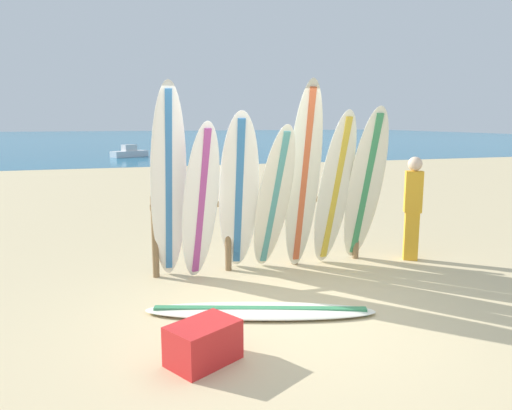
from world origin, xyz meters
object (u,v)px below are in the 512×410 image
surfboard_lying_on_sand (260,311)px  surfboard_leaning_center_left (239,195)px  surfboard_leaning_far_right (365,187)px  surfboard_leaning_far_left (169,184)px  surfboard_leaning_center (274,201)px  beachgoer_standing (413,204)px  cooler_box (203,343)px  surfboard_leaning_left (201,204)px  surfboard_leaning_right (335,190)px  small_boat_offshore (129,153)px  surfboard_leaning_center_right (303,178)px  surfboard_rack (262,220)px

surfboard_lying_on_sand → surfboard_leaning_center_left: bearing=84.4°
surfboard_leaning_far_right → surfboard_leaning_far_left: bearing=178.5°
surfboard_leaning_far_left → surfboard_leaning_center: surfboard_leaning_far_left is taller
surfboard_leaning_center_left → beachgoer_standing: size_ratio=1.42×
beachgoer_standing → cooler_box: beachgoer_standing is taller
surfboard_leaning_left → surfboard_leaning_center_left: size_ratio=0.94×
surfboard_leaning_left → surfboard_leaning_right: (1.95, 0.12, 0.07)m
surfboard_leaning_center_left → small_boat_offshore: bearing=90.5°
surfboard_leaning_far_left → surfboard_leaning_center_right: 1.82m
surfboard_leaning_center → surfboard_leaning_far_right: 1.42m
surfboard_leaning_far_left → beachgoer_standing: (3.63, -0.06, -0.43)m
surfboard_leaning_center_left → surfboard_rack: bearing=36.0°
surfboard_leaning_far_left → beachgoer_standing: size_ratio=1.65×
beachgoer_standing → surfboard_leaning_left: bearing=-178.1°
surfboard_rack → surfboard_leaning_center_right: (0.47, -0.37, 0.62)m
surfboard_lying_on_sand → small_boat_offshore: (-0.07, 24.48, 0.22)m
surfboard_rack → surfboard_lying_on_sand: bearing=-109.0°
surfboard_leaning_center_right → beachgoer_standing: size_ratio=1.68×
surfboard_leaning_far_left → cooler_box: bearing=-90.7°
surfboard_leaning_center → cooler_box: surfboard_leaning_center is taller
surfboard_leaning_center → cooler_box: size_ratio=3.46×
surfboard_leaning_left → surfboard_leaning_far_left: bearing=156.5°
surfboard_leaning_center_left → surfboard_leaning_far_right: (1.88, -0.01, 0.04)m
surfboard_leaning_right → beachgoer_standing: (1.30, -0.01, -0.26)m
surfboard_leaning_center_left → surfboard_leaning_right: size_ratio=0.99×
beachgoer_standing → small_boat_offshore: beachgoer_standing is taller
surfboard_leaning_far_left → surfboard_leaning_far_right: surfboard_leaning_far_left is taller
surfboard_leaning_left → surfboard_leaning_right: surfboard_leaning_right is taller
surfboard_leaning_left → surfboard_leaning_center_left: 0.55m
surfboard_rack → surfboard_leaning_center_left: 0.68m
surfboard_leaning_left → surfboard_leaning_center: 1.01m
surfboard_leaning_left → small_boat_offshore: 23.27m
surfboard_leaning_far_left → surfboard_lying_on_sand: surfboard_leaning_far_left is taller
surfboard_leaning_far_right → surfboard_rack: bearing=167.2°
surfboard_rack → surfboard_leaning_center_left: (-0.44, -0.32, 0.42)m
surfboard_leaning_left → cooler_box: (-0.41, -2.11, -0.87)m
surfboard_rack → small_boat_offshore: size_ratio=1.42×
surfboard_rack → small_boat_offshore: surfboard_rack is taller
surfboard_rack → small_boat_offshore: 22.85m
surfboard_leaning_center_right → surfboard_rack: bearing=141.8°
surfboard_leaning_center_left → beachgoer_standing: bearing=0.1°
surfboard_leaning_left → beachgoer_standing: size_ratio=1.34×
surfboard_rack → surfboard_leaning_center_left: surfboard_leaning_center_left is taller
surfboard_leaning_right → small_boat_offshore: bearing=94.0°
surfboard_leaning_left → surfboard_leaning_center: size_ratio=1.02×
surfboard_leaning_far_right → beachgoer_standing: 0.88m
small_boat_offshore → cooler_box: size_ratio=3.68×
surfboard_leaning_center → surfboard_lying_on_sand: bearing=-115.3°
surfboard_rack → surfboard_leaning_left: bearing=-156.7°
surfboard_leaning_center_left → surfboard_lying_on_sand: 1.72m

